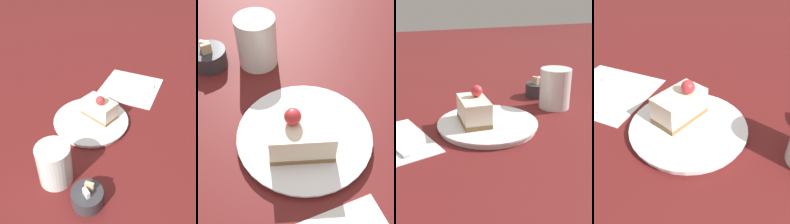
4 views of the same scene
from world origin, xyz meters
The scene contains 5 objects.
ground_plane centered at (0.00, 0.00, 0.00)m, with size 4.00×4.00×0.00m, color #5B1919.
plate centered at (0.00, 0.02, 0.01)m, with size 0.23×0.23×0.01m.
cake_slice centered at (-0.03, 0.04, 0.04)m, with size 0.07×0.11×0.08m.
sugar_bowl centered at (0.23, 0.18, 0.02)m, with size 0.07×0.07×0.06m.
drinking_glass centered at (0.22, 0.08, 0.05)m, with size 0.08×0.08×0.11m.
Camera 3 is at (-0.25, -0.59, 0.29)m, focal length 50.00 mm.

